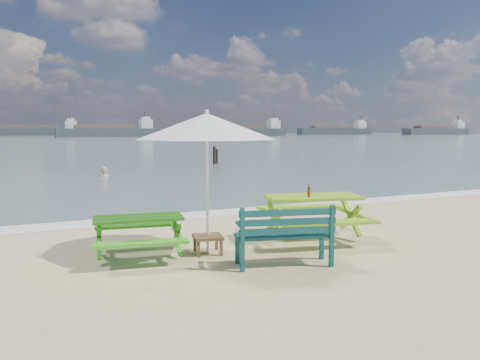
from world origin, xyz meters
name	(u,v)px	position (x,y,z in m)	size (l,w,h in m)	color
sea	(47,140)	(0.00, 85.00, 0.00)	(300.00, 300.00, 0.00)	slate
foam_strip	(192,215)	(0.00, 4.60, 0.01)	(22.00, 0.90, 0.01)	silver
picnic_table_left	(139,238)	(-1.97, 1.47, 0.32)	(1.64, 1.78, 0.67)	green
picnic_table_right	(313,218)	(1.31, 1.34, 0.40)	(2.15, 2.29, 0.84)	#76B51B
park_bench	(284,247)	(-0.05, 0.10, 0.28)	(1.55, 0.84, 0.91)	#104344
side_table	(208,244)	(-0.87, 1.22, 0.16)	(0.55, 0.55, 0.31)	brown
patio_umbrella	(207,126)	(-0.87, 1.22, 2.13)	(2.75, 2.75, 2.34)	silver
beer_bottle	(309,192)	(1.15, 1.25, 0.92)	(0.06, 0.06, 0.24)	#8E5914
swimmer	(104,185)	(-0.53, 14.97, -0.38)	(0.62, 0.43, 1.65)	tan
mooring_pilings	(215,157)	(6.64, 19.79, 0.38)	(0.56, 0.76, 1.25)	black
cargo_ships	(246,131)	(56.50, 120.34, 1.18)	(147.53, 39.91, 4.40)	#363B40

